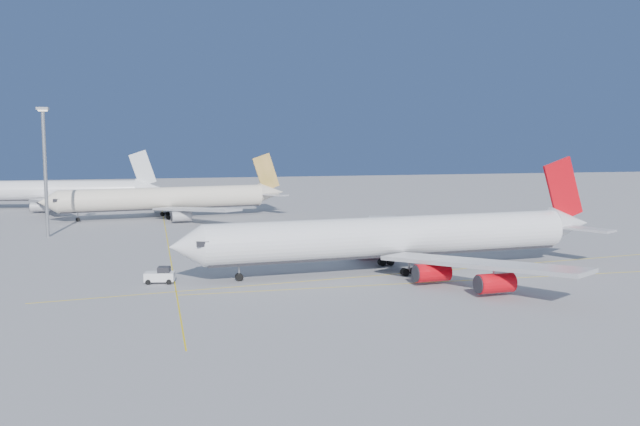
{
  "coord_description": "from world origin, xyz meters",
  "views": [
    {
      "loc": [
        -43.09,
        -111.86,
        22.08
      ],
      "look_at": [
        -11.69,
        19.74,
        7.0
      ],
      "focal_mm": 40.0,
      "sensor_mm": 36.0,
      "label": 1
    }
  ],
  "objects_px": {
    "pushback_tug": "(160,276)",
    "airliner_etihad": "(169,198)",
    "airliner_virgin": "(400,237)",
    "airliner_third": "(51,191)",
    "light_mast": "(45,161)"
  },
  "relations": [
    {
      "from": "airliner_third",
      "to": "light_mast",
      "type": "xyz_separation_m",
      "value": [
        6.92,
        -62.17,
        11.09
      ]
    },
    {
      "from": "airliner_virgin",
      "to": "airliner_etihad",
      "type": "bearing_deg",
      "value": 107.25
    },
    {
      "from": "airliner_etihad",
      "to": "light_mast",
      "type": "bearing_deg",
      "value": -140.48
    },
    {
      "from": "airliner_third",
      "to": "pushback_tug",
      "type": "height_order",
      "value": "airliner_third"
    },
    {
      "from": "pushback_tug",
      "to": "airliner_third",
      "type": "bearing_deg",
      "value": 114.86
    },
    {
      "from": "airliner_virgin",
      "to": "light_mast",
      "type": "distance_m",
      "value": 81.67
    },
    {
      "from": "airliner_virgin",
      "to": "airliner_etihad",
      "type": "distance_m",
      "value": 90.17
    },
    {
      "from": "pushback_tug",
      "to": "airliner_etihad",
      "type": "bearing_deg",
      "value": 98.12
    },
    {
      "from": "airliner_etihad",
      "to": "airliner_third",
      "type": "relative_size",
      "value": 1.0
    },
    {
      "from": "airliner_virgin",
      "to": "airliner_third",
      "type": "bearing_deg",
      "value": 115.19
    },
    {
      "from": "airliner_virgin",
      "to": "airliner_third",
      "type": "relative_size",
      "value": 1.14
    },
    {
      "from": "airliner_third",
      "to": "light_mast",
      "type": "relative_size",
      "value": 2.33
    },
    {
      "from": "airliner_etihad",
      "to": "airliner_third",
      "type": "bearing_deg",
      "value": 126.94
    },
    {
      "from": "airliner_virgin",
      "to": "airliner_third",
      "type": "distance_m",
      "value": 133.93
    },
    {
      "from": "airliner_etihad",
      "to": "pushback_tug",
      "type": "height_order",
      "value": "airliner_etihad"
    }
  ]
}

